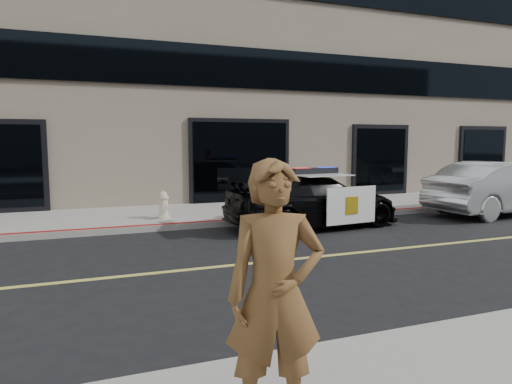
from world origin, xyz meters
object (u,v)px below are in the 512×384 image
object	(u,v)px
silver_sedan	(501,188)
pedestrian_a	(275,295)
police_car	(313,200)
fire_hydrant	(164,206)

from	to	relation	value
silver_sedan	pedestrian_a	size ratio (longest dim) A/B	2.58
police_car	fire_hydrant	xyz separation A→B (m)	(-3.44, 1.71, -0.18)
fire_hydrant	pedestrian_a	size ratio (longest dim) A/B	0.38
silver_sedan	fire_hydrant	distance (m)	9.64
fire_hydrant	pedestrian_a	xyz separation A→B (m)	(-0.70, -8.95, 0.60)
police_car	fire_hydrant	distance (m)	3.85
silver_sedan	fire_hydrant	size ratio (longest dim) A/B	6.74
police_car	pedestrian_a	size ratio (longest dim) A/B	2.63
police_car	fire_hydrant	world-z (taller)	police_car
silver_sedan	pedestrian_a	world-z (taller)	pedestrian_a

